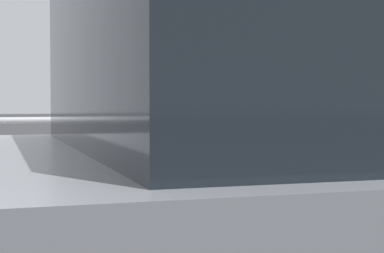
% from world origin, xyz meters
% --- Properties ---
extents(parking_meter, '(0.15, 0.16, 1.53)m').
position_xyz_m(parking_meter, '(-0.01, 0.28, 1.21)').
color(parking_meter, slate).
rests_on(parking_meter, sidewalk_curb).
extents(pedestrian_at_meter, '(0.64, 0.65, 1.80)m').
position_xyz_m(pedestrian_at_meter, '(0.59, 0.36, 1.18)').
color(pedestrian_at_meter, slate).
rests_on(pedestrian_at_meter, sidewalk_curb).
extents(background_railing, '(24.06, 0.06, 0.99)m').
position_xyz_m(background_railing, '(0.00, 2.72, 0.86)').
color(background_railing, gray).
rests_on(background_railing, sidewalk_curb).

